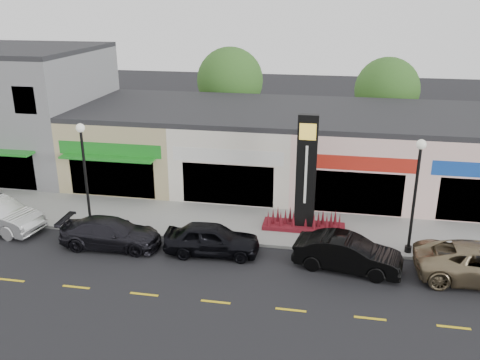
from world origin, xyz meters
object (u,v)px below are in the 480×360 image
(lamp_east_near, at_px, (416,186))
(car_black_sedan, at_px, (212,239))
(pylon_sign, at_px, (305,190))
(car_dark_sedan, at_px, (111,233))
(car_black_conv, at_px, (348,253))
(lamp_west_near, at_px, (84,165))

(lamp_east_near, xyz_separation_m, car_black_sedan, (-9.08, -1.57, -2.72))
(lamp_east_near, distance_m, pylon_sign, 5.42)
(car_dark_sedan, bearing_deg, car_black_conv, -92.54)
(lamp_west_near, xyz_separation_m, lamp_east_near, (16.00, 0.00, 0.00))
(lamp_east_near, bearing_deg, car_dark_sedan, -172.89)
(lamp_west_near, height_order, car_black_conv, lamp_west_near)
(lamp_east_near, xyz_separation_m, pylon_sign, (-5.00, 1.70, -1.20))
(lamp_west_near, height_order, car_dark_sedan, lamp_west_near)
(car_dark_sedan, bearing_deg, lamp_east_near, -84.78)
(car_black_sedan, relative_size, car_black_conv, 0.95)
(lamp_west_near, bearing_deg, car_black_sedan, -12.75)
(lamp_east_near, bearing_deg, pylon_sign, 161.25)
(pylon_sign, xyz_separation_m, car_black_conv, (2.16, -3.58, -1.50))
(lamp_west_near, height_order, lamp_east_near, same)
(lamp_west_near, xyz_separation_m, car_dark_sedan, (1.94, -1.75, -2.77))
(lamp_east_near, xyz_separation_m, car_dark_sedan, (-14.06, -1.75, -2.77))
(car_dark_sedan, xyz_separation_m, car_black_conv, (11.22, -0.13, 0.07))
(car_dark_sedan, relative_size, car_black_conv, 1.04)
(car_black_conv, bearing_deg, car_dark_sedan, 99.20)
(lamp_west_near, relative_size, lamp_east_near, 1.00)
(pylon_sign, relative_size, car_dark_sedan, 1.23)
(pylon_sign, bearing_deg, lamp_east_near, -18.75)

